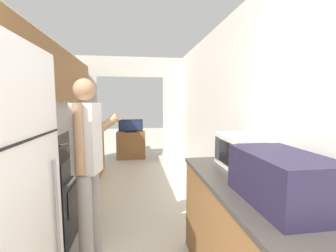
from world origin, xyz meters
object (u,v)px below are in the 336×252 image
television (131,126)px  knife (58,146)px  person (88,165)px  tv_cabinet (131,145)px  microwave (242,151)px  suitcase (281,178)px  range_oven (44,197)px

television → knife: (-0.87, -2.85, 0.06)m
person → television: bearing=8.9°
knife → tv_cabinet: bearing=98.8°
tv_cabinet → knife: 3.07m
microwave → knife: 2.25m
suitcase → microwave: size_ratio=1.38×
person → knife: person is taller
suitcase → microwave: microwave is taller
range_oven → knife: 0.69m
suitcase → microwave: (0.11, 0.68, 0.00)m
person → knife: 1.08m
suitcase → microwave: 0.69m
person → microwave: 1.39m
tv_cabinet → television: bearing=-90.0°
person → suitcase: (1.25, -0.95, 0.15)m
tv_cabinet → suitcase: bearing=-79.0°
television → knife: television is taller
suitcase → person: bearing=142.7°
suitcase → knife: (-1.80, 1.88, -0.14)m
knife → suitcase: bearing=-20.8°
tv_cabinet → television: (-0.00, -0.04, 0.51)m
microwave → television: bearing=104.4°
microwave → tv_cabinet: size_ratio=0.62×
tv_cabinet → television: size_ratio=1.19×
television → microwave: bearing=-75.6°
person → microwave: bearing=-87.7°
person → microwave: person is taller
knife → microwave: bearing=-6.8°
suitcase → television: bearing=101.1°
microwave → television: size_ratio=0.73×
television → tv_cabinet: bearing=90.0°
range_oven → person: person is taller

